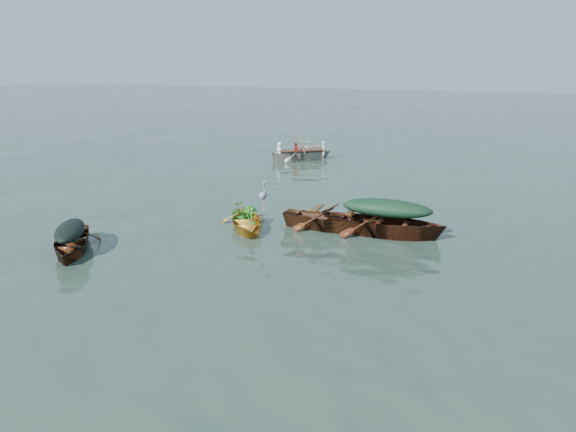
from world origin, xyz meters
name	(u,v)px	position (x,y,z in m)	size (l,w,h in m)	color
ground	(298,254)	(0.00, 0.00, 0.00)	(140.00, 140.00, 0.00)	#33483C
yellow_dinghy	(246,229)	(-2.19, 1.58, 0.00)	(1.35, 3.12, 0.84)	orange
dark_covered_boat	(72,251)	(-5.90, -1.84, 0.00)	(1.32, 3.56, 0.88)	#572F14
green_tarp_boat	(385,235)	(1.98, 2.32, 0.00)	(1.51, 4.85, 1.16)	#532A13
open_wooden_boat	(334,230)	(0.38, 2.37, 0.00)	(1.39, 4.45, 1.04)	#5E3217
rowed_boat	(302,160)	(-4.03, 13.07, 0.00)	(1.27, 4.23, 1.00)	beige
dark_tarp_cover	(70,229)	(-5.90, -1.84, 0.64)	(0.73, 1.96, 0.40)	black
green_tarp_cover	(387,208)	(1.98, 2.32, 0.84)	(0.83, 2.67, 0.52)	#13301E
thwart_benches	(334,213)	(0.38, 2.37, 0.54)	(0.83, 2.23, 0.04)	#482A10
heron	(263,200)	(-1.74, 1.89, 0.88)	(0.28, 0.40, 0.92)	#A0A3A9
dinghy_weeds	(245,202)	(-2.44, 2.07, 0.72)	(0.70, 0.90, 0.60)	#1C6D1C
rowers	(302,143)	(-4.03, 13.07, 0.88)	(1.14, 2.96, 0.76)	silver
oars	(302,150)	(-4.03, 13.07, 0.53)	(2.60, 0.60, 0.06)	olive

